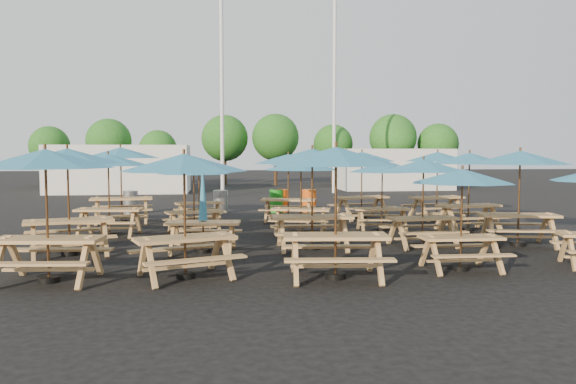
{
  "coord_description": "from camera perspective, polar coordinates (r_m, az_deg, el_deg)",
  "views": [
    {
      "loc": [
        -2.19,
        -16.27,
        2.36
      ],
      "look_at": [
        0.0,
        1.5,
        1.1
      ],
      "focal_mm": 35.0,
      "sensor_mm": 36.0,
      "label": 1
    }
  ],
  "objects": [
    {
      "name": "tree_5",
      "position": [
        41.81,
        4.6,
        4.84
      ],
      "size": [
        2.94,
        2.94,
        4.45
      ],
      "color": "#382314",
      "rests_on": "ground"
    },
    {
      "name": "picnic_unit_2",
      "position": [
        16.54,
        -17.8,
        2.76
      ],
      "size": [
        2.57,
        2.57,
        2.34
      ],
      "rotation": [
        0.0,
        0.0,
        -0.1
      ],
      "color": "tan",
      "rests_on": "ground"
    },
    {
      "name": "waste_bin_4",
      "position": [
        22.25,
        2.17,
        -0.91
      ],
      "size": [
        0.56,
        0.56,
        0.9
      ],
      "primitive_type": "cylinder",
      "color": "#E3520D",
      "rests_on": "ground"
    },
    {
      "name": "waste_bin_3",
      "position": [
        22.28,
        -0.75,
        -0.9
      ],
      "size": [
        0.56,
        0.56,
        0.9
      ],
      "primitive_type": "cylinder",
      "color": "#E3520D",
      "rests_on": "ground"
    },
    {
      "name": "picnic_unit_15",
      "position": [
        19.97,
        7.51,
        3.27
      ],
      "size": [
        2.96,
        2.96,
        2.41
      ],
      "rotation": [
        0.0,
        0.0,
        0.26
      ],
      "color": "tan",
      "rests_on": "ground"
    },
    {
      "name": "picnic_unit_19",
      "position": [
        20.45,
        14.95,
        3.18
      ],
      "size": [
        2.88,
        2.88,
        2.41
      ],
      "rotation": [
        0.0,
        0.0,
        0.22
      ],
      "color": "tan",
      "rests_on": "ground"
    },
    {
      "name": "picnic_unit_11",
      "position": [
        19.11,
        0.03,
        3.07
      ],
      "size": [
        2.8,
        2.8,
        2.33
      ],
      "rotation": [
        0.0,
        0.0,
        -0.23
      ],
      "color": "tan",
      "rests_on": "ground"
    },
    {
      "name": "picnic_unit_8",
      "position": [
        10.41,
        4.89,
        3.02
      ],
      "size": [
        2.72,
        2.72,
        2.49
      ],
      "rotation": [
        0.0,
        0.0,
        -0.1
      ],
      "color": "tan",
      "rests_on": "ground"
    },
    {
      "name": "tree_4",
      "position": [
        40.75,
        -1.27,
        5.56
      ],
      "size": [
        3.41,
        3.41,
        5.17
      ],
      "color": "#382314",
      "rests_on": "ground"
    },
    {
      "name": "mast_1",
      "position": [
        33.16,
        4.73,
        10.31
      ],
      "size": [
        0.2,
        0.2,
        12.0
      ],
      "primitive_type": "cylinder",
      "color": "silver",
      "rests_on": "ground"
    },
    {
      "name": "tree_2",
      "position": [
        40.15,
        -13.07,
        4.29
      ],
      "size": [
        2.59,
        2.59,
        3.93
      ],
      "color": "#382314",
      "rests_on": "ground"
    },
    {
      "name": "picnic_unit_12",
      "position": [
        11.66,
        17.28,
        1.1
      ],
      "size": [
        2.08,
        2.08,
        2.06
      ],
      "rotation": [
        0.0,
        0.0,
        -0.01
      ],
      "color": "tan",
      "rests_on": "ground"
    },
    {
      "name": "picnic_unit_18",
      "position": [
        17.67,
        17.95,
        2.92
      ],
      "size": [
        2.69,
        2.69,
        2.38
      ],
      "rotation": [
        0.0,
        0.0,
        0.14
      ],
      "color": "tan",
      "rests_on": "ground"
    },
    {
      "name": "picnic_unit_3",
      "position": [
        19.52,
        -16.64,
        3.5
      ],
      "size": [
        2.84,
        2.84,
        2.56
      ],
      "rotation": [
        0.0,
        0.0,
        0.12
      ],
      "color": "tan",
      "rests_on": "ground"
    },
    {
      "name": "picnic_unit_7",
      "position": [
        19.13,
        -9.05,
        2.28
      ],
      "size": [
        2.38,
        2.38,
        2.05
      ],
      "rotation": [
        0.0,
        0.0,
        0.17
      ],
      "color": "tan",
      "rests_on": "ground"
    },
    {
      "name": "waste_bin_2",
      "position": [
        22.13,
        -1.17,
        -0.93
      ],
      "size": [
        0.56,
        0.56,
        0.9
      ],
      "primitive_type": "cylinder",
      "color": "#177E17",
      "rests_on": "ground"
    },
    {
      "name": "picnic_unit_1",
      "position": [
        13.72,
        -21.5,
        2.96
      ],
      "size": [
        3.08,
        3.08,
        2.48
      ],
      "rotation": [
        0.0,
        0.0,
        0.28
      ],
      "color": "tan",
      "rests_on": "ground"
    },
    {
      "name": "picnic_unit_6",
      "position": [
        16.29,
        -9.56,
        2.0
      ],
      "size": [
        2.54,
        2.54,
        2.06
      ],
      "rotation": [
        0.0,
        0.0,
        0.27
      ],
      "color": "tan",
      "rests_on": "ground"
    },
    {
      "name": "ground",
      "position": [
        16.59,
        0.64,
        -4.15
      ],
      "size": [
        120.0,
        120.0,
        0.0
      ],
      "primitive_type": "plane",
      "color": "black",
      "rests_on": "ground"
    },
    {
      "name": "picnic_unit_0",
      "position": [
        10.98,
        -23.42,
        2.56
      ],
      "size": [
        2.69,
        2.69,
        2.45
      ],
      "rotation": [
        0.0,
        0.0,
        -0.1
      ],
      "color": "tan",
      "rests_on": "ground"
    },
    {
      "name": "picnic_unit_17",
      "position": [
        15.24,
        22.51,
        2.84
      ],
      "size": [
        2.87,
        2.87,
        2.43
      ],
      "rotation": [
        0.0,
        0.0,
        -0.2
      ],
      "color": "tan",
      "rests_on": "ground"
    },
    {
      "name": "picnic_unit_10",
      "position": [
        16.35,
        1.33,
        2.43
      ],
      "size": [
        2.69,
        2.69,
        2.18
      ],
      "rotation": [
        0.0,
        0.0,
        -0.27
      ],
      "color": "tan",
      "rests_on": "ground"
    },
    {
      "name": "picnic_unit_5",
      "position": [
        13.35,
        -8.63,
        -2.27
      ],
      "size": [
        1.9,
        1.7,
        2.21
      ],
      "rotation": [
        0.0,
        0.0,
        -0.12
      ],
      "color": "tan",
      "rests_on": "ground"
    },
    {
      "name": "picnic_unit_13",
      "position": [
        14.42,
        13.6,
        2.24
      ],
      "size": [
        2.42,
        2.42,
        2.21
      ],
      "rotation": [
        0.0,
        0.0,
        0.09
      ],
      "color": "tan",
      "rests_on": "ground"
    },
    {
      "name": "tree_0",
      "position": [
        43.19,
        -23.07,
        4.32
      ],
      "size": [
        2.8,
        2.8,
        4.24
      ],
      "color": "#382314",
      "rests_on": "ground"
    },
    {
      "name": "event_tent_1",
      "position": [
        37.02,
        10.58,
        2.31
      ],
      "size": [
        7.0,
        4.0,
        2.6
      ],
      "primitive_type": "cube",
      "color": "silver",
      "rests_on": "ground"
    },
    {
      "name": "tree_7",
      "position": [
        42.27,
        14.99,
        4.74
      ],
      "size": [
        2.95,
        2.95,
        4.48
      ],
      "color": "#382314",
      "rests_on": "ground"
    },
    {
      "name": "tree_6",
      "position": [
        41.11,
        10.61,
        5.44
      ],
      "size": [
        3.38,
        3.38,
        5.13
      ],
      "color": "#382314",
      "rests_on": "ground"
    },
    {
      "name": "picnic_unit_9",
      "position": [
        13.58,
        2.48,
        3.21
      ],
      "size": [
        2.53,
        2.53,
        2.48
      ],
      "rotation": [
        0.0,
        0.0,
        -0.02
      ],
      "color": "tan",
      "rests_on": "ground"
    },
    {
      "name": "tree_3",
      "position": [
        41.01,
        -6.44,
        5.45
      ],
      "size": [
        3.36,
        3.36,
        5.09
      ],
      "color": "#382314",
      "rests_on": "ground"
    },
    {
      "name": "waste_bin_1",
      "position": [
        21.98,
        -6.85,
        -0.99
      ],
      "size": [
        0.56,
        0.56,
        0.9
      ],
      "primitive_type": "cylinder",
      "color": "gray",
      "rests_on": "ground"
    },
    {
      "name": "picnic_unit_4",
      "position": [
        10.59,
        -10.51,
        2.38
      ],
      "size": [
        3.03,
        3.03,
        2.36
      ],
      "rotation": [
        0.0,
        0.0,
        0.35
      ],
      "color": "tan",
      "rests_on": "ground"
    },
    {
      "name": "mast_0",
      "position": [
        30.49,
        -6.74,
        10.85
      ],
      "size": [
        0.2,
        0.2,
        12.0
      ],
      "primitive_type": "cylinder",
      "color": "silver",
      "rests_on": "ground"
    },
    {
      "name": "picnic_unit_14",
      "position": [
        16.99,
        9.56,
        2.17
      ],
      "size": [
        2.29,
        2.29,
        2.09
      ],
      "rotation": [
        0.0,
        0.0,
        -0.1
      ],
      "color": "tan",
      "rests_on": "ground"
    },
    {
      "name": "tree_1",
      "position": [
        40.89,
        -17.74,
        4.94
      ],
      "size": [
        3.11,
        3.11,
        4.72
      ],
      "color": "#382314",
      "rests_on": "ground"
    },
    {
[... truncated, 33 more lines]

